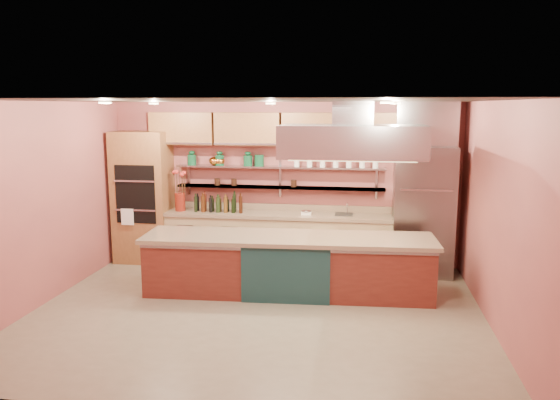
% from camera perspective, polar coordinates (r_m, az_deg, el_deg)
% --- Properties ---
extents(floor, '(6.00, 5.00, 0.02)m').
position_cam_1_polar(floor, '(7.47, -2.51, -11.77)').
color(floor, gray).
rests_on(floor, ground).
extents(ceiling, '(6.00, 5.00, 0.02)m').
position_cam_1_polar(ceiling, '(6.94, -2.68, 10.34)').
color(ceiling, black).
rests_on(ceiling, wall_back).
extents(wall_back, '(6.00, 0.04, 2.80)m').
position_cam_1_polar(wall_back, '(9.50, 0.35, 1.74)').
color(wall_back, '#A95450').
rests_on(wall_back, floor).
extents(wall_front, '(6.00, 0.04, 2.80)m').
position_cam_1_polar(wall_front, '(4.71, -8.57, -6.77)').
color(wall_front, '#A95450').
rests_on(wall_front, floor).
extents(wall_left, '(0.04, 5.00, 2.80)m').
position_cam_1_polar(wall_left, '(8.20, -23.63, -0.39)').
color(wall_left, '#A95450').
rests_on(wall_left, floor).
extents(wall_right, '(0.04, 5.00, 2.80)m').
position_cam_1_polar(wall_right, '(7.13, 21.79, -1.69)').
color(wall_right, '#A95450').
rests_on(wall_right, floor).
extents(oven_stack, '(0.95, 0.64, 2.30)m').
position_cam_1_polar(oven_stack, '(9.89, -14.12, 0.30)').
color(oven_stack, '#955F36').
rests_on(oven_stack, floor).
extents(refrigerator, '(0.95, 0.72, 2.10)m').
position_cam_1_polar(refrigerator, '(9.16, 14.71, -1.11)').
color(refrigerator, slate).
rests_on(refrigerator, floor).
extents(back_counter, '(3.84, 0.64, 0.93)m').
position_cam_1_polar(back_counter, '(9.40, -0.23, -4.16)').
color(back_counter, tan).
rests_on(back_counter, floor).
extents(wall_shelf_lower, '(3.60, 0.26, 0.03)m').
position_cam_1_polar(wall_shelf_lower, '(9.39, -0.07, 1.34)').
color(wall_shelf_lower, '#A5A8AC').
rests_on(wall_shelf_lower, wall_back).
extents(wall_shelf_upper, '(3.60, 0.26, 0.03)m').
position_cam_1_polar(wall_shelf_upper, '(9.34, -0.07, 3.46)').
color(wall_shelf_upper, '#A5A8AC').
rests_on(wall_shelf_upper, wall_back).
extents(upper_cabinets, '(4.60, 0.36, 0.55)m').
position_cam_1_polar(upper_cabinets, '(9.24, 0.19, 7.43)').
color(upper_cabinets, '#955F36').
rests_on(upper_cabinets, wall_back).
extents(range_hood, '(2.00, 1.00, 0.45)m').
position_cam_1_polar(range_hood, '(7.68, 7.60, 6.11)').
color(range_hood, '#A5A8AC').
rests_on(range_hood, ceiling).
extents(ceiling_downlights, '(4.00, 2.80, 0.02)m').
position_cam_1_polar(ceiling_downlights, '(7.14, -2.36, 10.08)').
color(ceiling_downlights, '#FFE5A5').
rests_on(ceiling_downlights, ceiling).
extents(island, '(4.18, 1.10, 0.86)m').
position_cam_1_polar(island, '(8.07, 0.86, -6.77)').
color(island, maroon).
rests_on(island, floor).
extents(flower_vase, '(0.23, 0.23, 0.32)m').
position_cam_1_polar(flower_vase, '(9.63, -10.39, -0.19)').
color(flower_vase, maroon).
rests_on(flower_vase, back_counter).
extents(oil_bottle_cluster, '(0.95, 0.55, 0.29)m').
position_cam_1_polar(oil_bottle_cluster, '(9.43, -6.41, -0.37)').
color(oil_bottle_cluster, black).
rests_on(oil_bottle_cluster, back_counter).
extents(kitchen_scale, '(0.18, 0.14, 0.09)m').
position_cam_1_polar(kitchen_scale, '(9.18, 2.78, -1.24)').
color(kitchen_scale, white).
rests_on(kitchen_scale, back_counter).
extents(bar_faucet, '(0.03, 0.03, 0.20)m').
position_cam_1_polar(bar_faucet, '(9.22, 7.04, -0.90)').
color(bar_faucet, silver).
rests_on(bar_faucet, back_counter).
extents(copper_kettle, '(0.24, 0.24, 0.15)m').
position_cam_1_polar(copper_kettle, '(9.58, -6.89, 4.08)').
color(copper_kettle, orange).
rests_on(copper_kettle, wall_shelf_upper).
extents(green_canister, '(0.16, 0.16, 0.19)m').
position_cam_1_polar(green_canister, '(9.39, -2.18, 4.16)').
color(green_canister, '#0F4929').
rests_on(green_canister, wall_shelf_upper).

